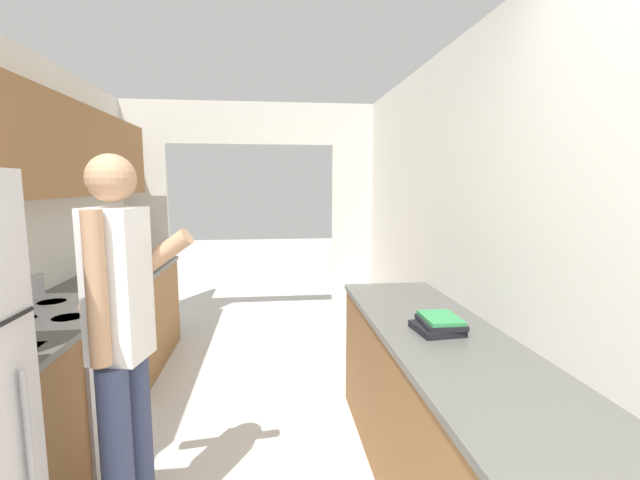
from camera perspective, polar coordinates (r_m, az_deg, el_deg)
The scene contains 8 objects.
wall_right at distance 2.43m, azimuth 22.46°, elevation -1.77°, with size 0.06×6.61×2.50m.
wall_far_with_doorway at distance 4.84m, azimuth -9.10°, elevation 5.47°, with size 3.11×0.06×2.50m.
counter_left at distance 3.59m, azimuth -27.51°, elevation -12.50°, with size 0.62×2.96×0.88m.
counter_right at distance 2.38m, azimuth 16.57°, elevation -22.51°, with size 0.62×2.33×0.88m.
range_oven at distance 3.13m, azimuth -30.90°, elevation -15.55°, with size 0.66×0.79×1.02m.
person at distance 2.07m, azimuth -24.98°, elevation -12.22°, with size 0.56×0.43×1.74m.
book_stack at distance 2.26m, azimuth 15.56°, elevation -10.76°, with size 0.24×0.25×0.08m.
knife at distance 3.53m, azimuth -27.62°, elevation -5.31°, with size 0.17×0.30×0.02m.
Camera 1 is at (0.21, -0.59, 1.62)m, focal length 24.00 mm.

